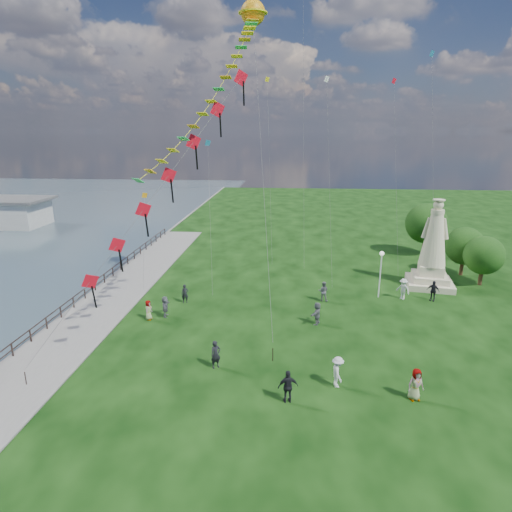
# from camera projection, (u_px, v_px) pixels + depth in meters

# --- Properties ---
(waterfront) EXTENTS (200.00, 200.00, 1.51)m
(waterfront) POSITION_uv_depth(u_px,v_px,m) (81.00, 315.00, 34.34)
(waterfront) COLOR #31444A
(waterfront) RESTS_ON ground
(statue) EXTENTS (4.64, 4.64, 8.25)m
(statue) POSITION_uv_depth(u_px,v_px,m) (433.00, 254.00, 39.68)
(statue) COLOR beige
(statue) RESTS_ON ground
(lamppost) EXTENTS (0.39, 0.39, 4.20)m
(lamppost) POSITION_uv_depth(u_px,v_px,m) (381.00, 264.00, 36.99)
(lamppost) COLOR silver
(lamppost) RESTS_ON ground
(tree_row) EXTENTS (6.57, 14.42, 6.14)m
(tree_row) POSITION_uv_depth(u_px,v_px,m) (448.00, 236.00, 45.66)
(tree_row) COLOR #382314
(tree_row) RESTS_ON ground
(person_0) EXTENTS (0.78, 0.73, 1.79)m
(person_0) POSITION_uv_depth(u_px,v_px,m) (216.00, 355.00, 26.30)
(person_0) COLOR black
(person_0) RESTS_ON ground
(person_2) EXTENTS (0.81, 1.28, 1.85)m
(person_2) POSITION_uv_depth(u_px,v_px,m) (338.00, 372.00, 24.34)
(person_2) COLOR silver
(person_2) RESTS_ON ground
(person_3) EXTENTS (1.20, 0.79, 1.88)m
(person_3) POSITION_uv_depth(u_px,v_px,m) (288.00, 387.00, 22.91)
(person_3) COLOR black
(person_3) RESTS_ON ground
(person_4) EXTENTS (1.01, 0.77, 1.84)m
(person_4) POSITION_uv_depth(u_px,v_px,m) (416.00, 384.00, 23.15)
(person_4) COLOR #595960
(person_4) RESTS_ON ground
(person_5) EXTENTS (0.89, 1.64, 1.69)m
(person_5) POSITION_uv_depth(u_px,v_px,m) (165.00, 306.00, 33.65)
(person_5) COLOR #595960
(person_5) RESTS_ON ground
(person_6) EXTENTS (0.66, 0.51, 1.62)m
(person_6) POSITION_uv_depth(u_px,v_px,m) (185.00, 294.00, 36.37)
(person_6) COLOR black
(person_6) RESTS_ON ground
(person_7) EXTENTS (0.92, 0.65, 1.76)m
(person_7) POSITION_uv_depth(u_px,v_px,m) (323.00, 291.00, 36.73)
(person_7) COLOR #595960
(person_7) RESTS_ON ground
(person_8) EXTENTS (1.32, 1.28, 1.88)m
(person_8) POSITION_uv_depth(u_px,v_px,m) (403.00, 289.00, 37.13)
(person_8) COLOR silver
(person_8) RESTS_ON ground
(person_9) EXTENTS (1.18, 1.00, 1.79)m
(person_9) POSITION_uv_depth(u_px,v_px,m) (433.00, 291.00, 36.79)
(person_9) COLOR black
(person_9) RESTS_ON ground
(person_10) EXTENTS (0.55, 0.82, 1.58)m
(person_10) POSITION_uv_depth(u_px,v_px,m) (148.00, 310.00, 33.10)
(person_10) COLOR #595960
(person_10) RESTS_ON ground
(person_11) EXTENTS (1.25, 1.77, 1.76)m
(person_11) POSITION_uv_depth(u_px,v_px,m) (317.00, 313.00, 32.30)
(person_11) COLOR #595960
(person_11) RESTS_ON ground
(red_kite_train) EXTENTS (11.99, 9.35, 17.91)m
(red_kite_train) POSITION_uv_depth(u_px,v_px,m) (166.00, 181.00, 26.29)
(red_kite_train) COLOR black
(red_kite_train) RESTS_ON ground
(serpent_kite) EXTENTS (7.97, 13.05, 23.41)m
(serpent_kite) POSITION_uv_depth(u_px,v_px,m) (252.00, 15.00, 31.36)
(serpent_kite) COLOR black
(serpent_kite) RESTS_ON ground
(small_kites) EXTENTS (27.59, 15.14, 32.13)m
(small_kites) POSITION_uv_depth(u_px,v_px,m) (303.00, 120.00, 41.45)
(small_kites) COLOR #165F85
(small_kites) RESTS_ON ground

